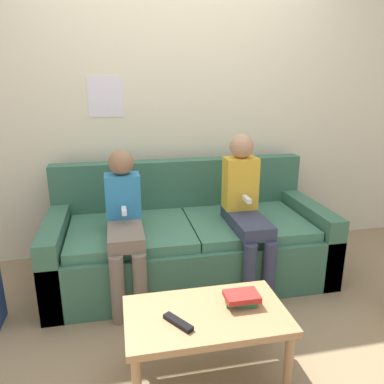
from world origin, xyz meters
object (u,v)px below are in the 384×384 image
(person_right, at_px, (246,205))
(tv_remote, at_px, (178,322))
(person_left, at_px, (125,219))
(couch, at_px, (188,241))
(coffee_table, at_px, (206,321))

(person_right, height_order, tv_remote, person_right)
(person_left, bearing_deg, couch, 24.63)
(person_left, bearing_deg, coffee_table, -67.38)
(person_right, bearing_deg, tv_remote, -124.95)
(couch, bearing_deg, tv_remote, -103.43)
(coffee_table, height_order, person_right, person_right)
(person_right, bearing_deg, couch, 151.24)
(coffee_table, bearing_deg, person_left, 112.62)
(person_left, height_order, person_right, person_right)
(person_right, xyz_separation_m, tv_remote, (-0.65, -0.94, -0.22))
(couch, bearing_deg, person_left, -155.37)
(person_right, relative_size, tv_remote, 6.76)
(couch, bearing_deg, coffee_table, -96.43)
(couch, bearing_deg, person_right, -28.76)
(couch, relative_size, coffee_table, 2.58)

